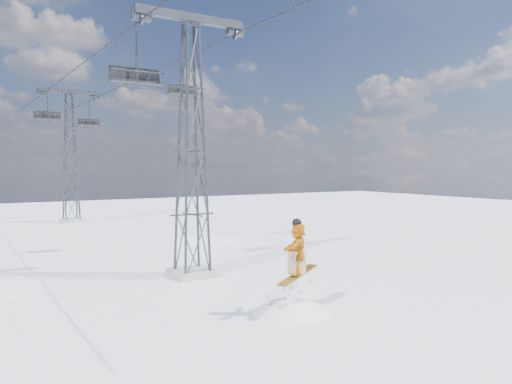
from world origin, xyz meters
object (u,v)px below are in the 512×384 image
at_px(lift_tower_near, 192,152).
at_px(lift_chair_near, 136,77).
at_px(lift_tower_far, 70,159).
at_px(snowboarder_jump, 292,360).

distance_m(lift_tower_near, lift_chair_near, 3.94).
relative_size(lift_tower_far, lift_chair_near, 4.16).
bearing_deg(lift_tower_far, lift_tower_near, -90.00).
height_order(lift_tower_far, snowboarder_jump, lift_tower_far).
relative_size(lift_tower_near, snowboarder_jump, 1.60).
bearing_deg(snowboarder_jump, lift_tower_far, 90.97).
bearing_deg(lift_tower_near, lift_tower_far, 90.00).
relative_size(lift_tower_near, lift_tower_far, 1.00).
height_order(lift_tower_far, lift_chair_near, lift_tower_far).
height_order(lift_tower_near, snowboarder_jump, lift_tower_near).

